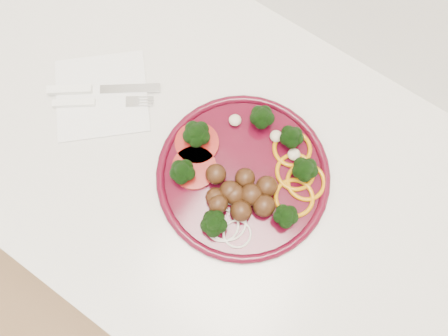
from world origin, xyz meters
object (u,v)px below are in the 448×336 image
Objects in this scene: napkin at (102,95)px; knife at (89,89)px; plate at (244,175)px; fork at (86,103)px.

napkin is 0.02m from knife.
knife is at bearing -175.48° from plate.
plate is 0.30m from knife.
napkin is at bearing 33.31° from fork.
plate is at bearing -32.81° from knife.
plate is at bearing -28.42° from fork.
napkin is at bearing -176.30° from plate.
knife reaches higher than napkin.
fork is (0.01, -0.02, -0.00)m from knife.
plate reaches higher than fork.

